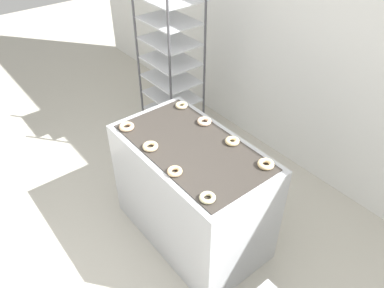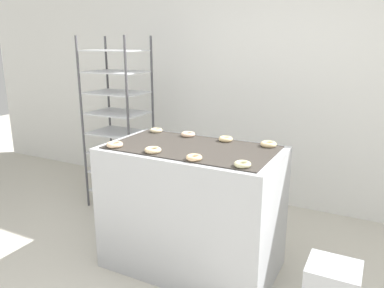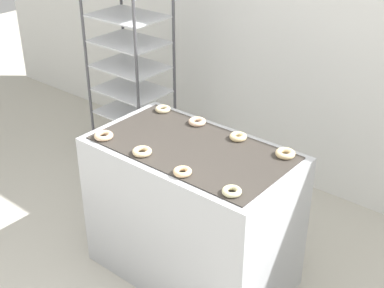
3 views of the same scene
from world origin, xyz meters
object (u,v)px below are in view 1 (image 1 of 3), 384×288
(donut_near_midleft, at_px, (150,146))
(baking_rack_cart, at_px, (171,70))
(donut_far_left, at_px, (181,105))
(donut_near_midright, at_px, (175,171))
(donut_far_midright, at_px, (232,141))
(donut_near_left, at_px, (127,127))
(donut_near_right, at_px, (207,198))
(fryer_machine, at_px, (192,193))
(donut_far_midleft, at_px, (204,121))
(donut_far_right, at_px, (266,164))

(donut_near_midleft, bearing_deg, baking_rack_cart, 137.87)
(donut_near_midleft, height_order, donut_far_left, donut_near_midleft)
(donut_near_midright, xyz_separation_m, donut_far_midright, (0.00, 0.54, 0.00))
(donut_near_left, distance_m, donut_near_right, 0.99)
(donut_near_left, relative_size, donut_near_midleft, 1.03)
(fryer_machine, relative_size, donut_near_left, 10.81)
(baking_rack_cart, xyz_separation_m, donut_far_midleft, (1.05, -0.43, 0.09))
(fryer_machine, relative_size, donut_near_right, 12.23)
(donut_near_right, bearing_deg, donut_far_midleft, 141.24)
(fryer_machine, bearing_deg, donut_near_right, -28.47)
(donut_near_midleft, height_order, donut_near_midright, donut_near_midleft)
(baking_rack_cart, relative_size, donut_far_left, 16.79)
(donut_near_midleft, xyz_separation_m, donut_far_left, (-0.31, 0.53, -0.00))
(donut_near_midright, relative_size, donut_far_left, 1.00)
(donut_near_left, relative_size, donut_far_midleft, 1.04)
(donut_near_left, height_order, donut_far_midright, same)
(donut_near_right, distance_m, donut_far_right, 0.52)
(donut_far_left, bearing_deg, donut_near_midright, -40.47)
(donut_near_right, bearing_deg, baking_rack_cart, 150.76)
(fryer_machine, bearing_deg, donut_far_midleft, 123.22)
(donut_near_midright, bearing_deg, donut_near_midleft, 176.34)
(donut_near_midright, relative_size, donut_far_midright, 0.97)
(fryer_machine, distance_m, donut_near_right, 0.75)
(donut_near_right, distance_m, donut_far_midright, 0.62)
(fryer_machine, xyz_separation_m, donut_far_left, (-0.48, 0.27, 0.51))
(donut_near_midleft, height_order, donut_far_midright, donut_far_midright)
(donut_near_midleft, distance_m, donut_far_midright, 0.61)
(donut_near_right, xyz_separation_m, donut_far_left, (-0.97, 0.53, 0.00))
(donut_near_right, bearing_deg, donut_far_midright, 121.93)
(fryer_machine, relative_size, donut_far_left, 12.23)
(donut_near_right, bearing_deg, donut_near_left, 179.95)
(donut_near_midright, xyz_separation_m, donut_far_midleft, (-0.33, 0.54, 0.00))
(donut_near_midright, bearing_deg, fryer_machine, 119.72)
(donut_far_right, bearing_deg, donut_far_midleft, 179.60)
(fryer_machine, xyz_separation_m, donut_far_midright, (0.16, 0.26, 0.51))
(donut_far_left, xyz_separation_m, donut_far_right, (0.98, -0.01, 0.00))
(donut_far_midleft, xyz_separation_m, donut_far_right, (0.67, -0.00, 0.00))
(baking_rack_cart, height_order, donut_far_midright, baking_rack_cart)
(donut_far_right, bearing_deg, fryer_machine, -152.16)
(donut_far_midright, bearing_deg, donut_far_right, 0.11)
(donut_near_right, height_order, donut_far_left, same)
(fryer_machine, relative_size, donut_far_midright, 11.93)
(donut_near_right, height_order, donut_far_right, donut_far_right)
(baking_rack_cart, bearing_deg, donut_near_left, -52.94)
(donut_near_left, bearing_deg, donut_far_right, 27.70)
(baking_rack_cart, relative_size, donut_far_midleft, 15.44)
(donut_far_left, bearing_deg, baking_rack_cart, 150.27)
(donut_near_midleft, xyz_separation_m, donut_far_right, (0.67, 0.52, 0.00))
(donut_near_midleft, bearing_deg, donut_far_right, 37.65)
(donut_far_midright, bearing_deg, donut_near_left, -141.59)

